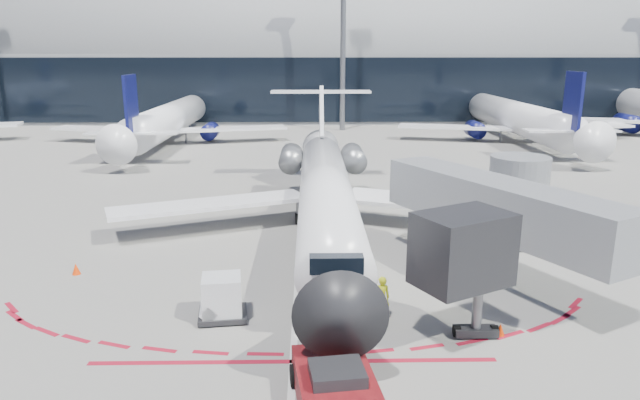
{
  "coord_description": "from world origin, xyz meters",
  "views": [
    {
      "loc": [
        0.61,
        -29.01,
        10.3
      ],
      "look_at": [
        1.13,
        -0.17,
        2.77
      ],
      "focal_mm": 32.0,
      "sensor_mm": 36.0,
      "label": 1
    }
  ],
  "objects_px": {
    "pushback_tug": "(335,386)",
    "ramp_worker": "(381,298)",
    "regional_jet": "(325,188)",
    "uld_container": "(222,298)"
  },
  "relations": [
    {
      "from": "regional_jet",
      "to": "pushback_tug",
      "type": "relative_size",
      "value": 5.39
    },
    {
      "from": "ramp_worker",
      "to": "uld_container",
      "type": "bearing_deg",
      "value": -4.86
    },
    {
      "from": "pushback_tug",
      "to": "ramp_worker",
      "type": "xyz_separation_m",
      "value": [
        2.07,
        5.69,
        0.25
      ]
    },
    {
      "from": "regional_jet",
      "to": "pushback_tug",
      "type": "bearing_deg",
      "value": -90.61
    },
    {
      "from": "regional_jet",
      "to": "pushback_tug",
      "type": "xyz_separation_m",
      "value": [
        -0.18,
        -17.16,
        -1.96
      ]
    },
    {
      "from": "regional_jet",
      "to": "uld_container",
      "type": "xyz_separation_m",
      "value": [
        -4.39,
        -11.29,
        -1.74
      ]
    },
    {
      "from": "regional_jet",
      "to": "uld_container",
      "type": "relative_size",
      "value": 15.08
    },
    {
      "from": "pushback_tug",
      "to": "ramp_worker",
      "type": "height_order",
      "value": "ramp_worker"
    },
    {
      "from": "regional_jet",
      "to": "ramp_worker",
      "type": "bearing_deg",
      "value": -80.63
    },
    {
      "from": "regional_jet",
      "to": "pushback_tug",
      "type": "height_order",
      "value": "regional_jet"
    }
  ]
}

